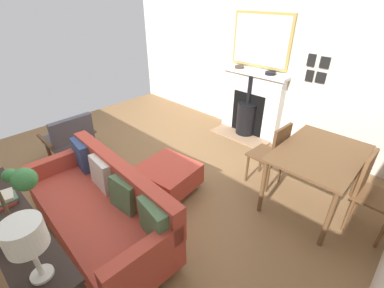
% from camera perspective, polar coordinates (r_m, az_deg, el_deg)
% --- Properties ---
extents(ground_plane, '(5.22, 5.57, 0.01)m').
position_cam_1_polar(ground_plane, '(3.72, -12.95, -8.91)').
color(ground_plane, olive).
extents(wall_left, '(0.12, 5.57, 2.78)m').
position_cam_1_polar(wall_left, '(4.88, 12.24, 18.86)').
color(wall_left, silver).
rests_on(wall_left, ground).
extents(fireplace, '(0.56, 1.19, 1.14)m').
position_cam_1_polar(fireplace, '(4.84, 12.41, 7.69)').
color(fireplace, '#9E7A5B').
rests_on(fireplace, ground).
extents(mirror_over_mantel, '(0.04, 1.03, 0.83)m').
position_cam_1_polar(mirror_over_mantel, '(4.64, 14.76, 20.89)').
color(mirror_over_mantel, tan).
extents(mantel_bowl_near, '(0.15, 0.15, 0.04)m').
position_cam_1_polar(mantel_bowl_near, '(4.81, 10.19, 16.17)').
color(mantel_bowl_near, '#47382D').
rests_on(mantel_bowl_near, fireplace).
extents(mantel_bowl_far, '(0.17, 0.17, 0.05)m').
position_cam_1_polar(mantel_bowl_far, '(4.51, 16.63, 14.54)').
color(mantel_bowl_far, black).
rests_on(mantel_bowl_far, fireplace).
extents(sofa, '(0.87, 1.91, 0.80)m').
position_cam_1_polar(sofa, '(2.95, -18.94, -13.02)').
color(sofa, '#B2B2B7').
rests_on(sofa, ground).
extents(ottoman, '(0.72, 0.73, 0.37)m').
position_cam_1_polar(ottoman, '(3.44, -5.15, -6.79)').
color(ottoman, '#B2B2B7').
rests_on(ottoman, ground).
extents(armchair_accent, '(0.68, 0.59, 0.77)m').
position_cam_1_polar(armchair_accent, '(4.33, -24.99, 1.54)').
color(armchair_accent, brown).
rests_on(armchair_accent, ground).
extents(console_table, '(0.35, 1.77, 0.72)m').
position_cam_1_polar(console_table, '(2.65, -34.13, -14.93)').
color(console_table, black).
rests_on(console_table, ground).
extents(table_lamp_far_end, '(0.23, 0.23, 0.46)m').
position_cam_1_polar(table_lamp_far_end, '(1.86, -32.43, -16.76)').
color(table_lamp_far_end, beige).
rests_on(table_lamp_far_end, console_table).
extents(dining_table, '(1.16, 0.82, 0.75)m').
position_cam_1_polar(dining_table, '(3.30, 25.81, -2.90)').
color(dining_table, brown).
rests_on(dining_table, ground).
extents(dining_chair_near_fireplace, '(0.42, 0.42, 0.90)m').
position_cam_1_polar(dining_chair_near_fireplace, '(3.51, 17.18, -1.55)').
color(dining_chair_near_fireplace, brown).
rests_on(dining_chair_near_fireplace, ground).
extents(dining_chair_by_back_wall, '(0.41, 0.41, 0.91)m').
position_cam_1_polar(dining_chair_by_back_wall, '(3.29, 34.16, -7.98)').
color(dining_chair_by_back_wall, brown).
rests_on(dining_chair_by_back_wall, ground).
extents(photo_gallery_row, '(0.02, 0.31, 0.39)m').
position_cam_1_polar(photo_gallery_row, '(4.32, 25.45, 14.45)').
color(photo_gallery_row, black).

